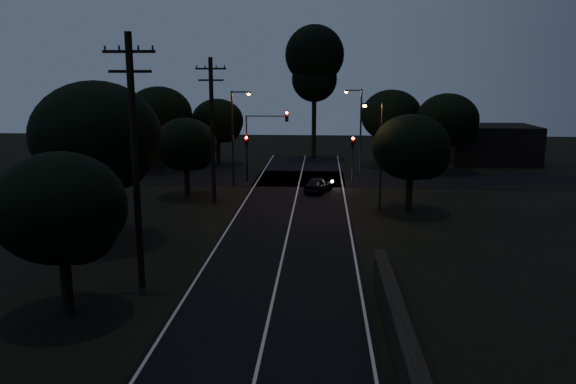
{
  "coord_description": "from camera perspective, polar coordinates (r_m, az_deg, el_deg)",
  "views": [
    {
      "loc": [
        2.0,
        -8.28,
        9.25
      ],
      "look_at": [
        0.0,
        24.0,
        2.5
      ],
      "focal_mm": 35.0,
      "sensor_mm": 36.0,
      "label": 1
    }
  ],
  "objects": [
    {
      "name": "road_surface",
      "position": [
        40.52,
        0.62,
        -1.39
      ],
      "size": [
        60.0,
        70.0,
        0.03
      ],
      "color": "black",
      "rests_on": "ground"
    },
    {
      "name": "utility_pole_mid",
      "position": [
        24.87,
        -15.29,
        3.26
      ],
      "size": [
        2.2,
        0.3,
        11.0
      ],
      "color": "black",
      "rests_on": "ground"
    },
    {
      "name": "utility_pole_far",
      "position": [
        41.24,
        -7.7,
        6.44
      ],
      "size": [
        2.2,
        0.3,
        10.5
      ],
      "color": "black",
      "rests_on": "ground"
    },
    {
      "name": "tree_left_b",
      "position": [
        23.01,
        -21.84,
        -1.82
      ],
      "size": [
        5.06,
        5.06,
        6.44
      ],
      "color": "black",
      "rests_on": "ground"
    },
    {
      "name": "tree_left_c",
      "position": [
        32.72,
        -18.54,
        5.15
      ],
      "size": [
        7.11,
        7.11,
        8.99
      ],
      "color": "black",
      "rests_on": "ground"
    },
    {
      "name": "tree_left_d",
      "position": [
        43.76,
        -10.17,
        4.63
      ],
      "size": [
        4.79,
        4.79,
        6.08
      ],
      "color": "black",
      "rests_on": "ground"
    },
    {
      "name": "tree_far_nw",
      "position": [
        59.36,
        -7.01,
        7.06
      ],
      "size": [
        5.43,
        5.43,
        6.87
      ],
      "color": "black",
      "rests_on": "ground"
    },
    {
      "name": "tree_far_w",
      "position": [
        56.54,
        -12.77,
        7.52
      ],
      "size": [
        6.44,
        6.44,
        8.21
      ],
      "color": "black",
      "rests_on": "ground"
    },
    {
      "name": "tree_far_ne",
      "position": [
        58.75,
        10.69,
        7.5
      ],
      "size": [
        6.19,
        6.19,
        7.83
      ],
      "color": "black",
      "rests_on": "ground"
    },
    {
      "name": "tree_far_e",
      "position": [
        56.66,
        16.1,
        6.93
      ],
      "size": [
        5.97,
        5.97,
        7.57
      ],
      "color": "black",
      "rests_on": "ground"
    },
    {
      "name": "tree_right_a",
      "position": [
        38.98,
        12.68,
        4.27
      ],
      "size": [
        5.27,
        5.27,
        6.7
      ],
      "color": "black",
      "rests_on": "ground"
    },
    {
      "name": "tall_pine",
      "position": [
        63.31,
        2.71,
        12.99
      ],
      "size": [
        6.46,
        6.46,
        14.69
      ],
      "color": "black",
      "rests_on": "ground"
    },
    {
      "name": "building_left",
      "position": [
        64.56,
        -16.46,
        5.03
      ],
      "size": [
        10.0,
        8.0,
        4.4
      ],
      "primitive_type": "cube",
      "color": "black",
      "rests_on": "ground"
    },
    {
      "name": "building_right",
      "position": [
        64.28,
        19.85,
        4.61
      ],
      "size": [
        9.0,
        7.0,
        4.0
      ],
      "primitive_type": "cube",
      "color": "black",
      "rests_on": "ground"
    },
    {
      "name": "signal_left",
      "position": [
        49.14,
        -4.21,
        4.25
      ],
      "size": [
        0.28,
        0.35,
        4.1
      ],
      "color": "black",
      "rests_on": "ground"
    },
    {
      "name": "signal_right",
      "position": [
        48.76,
        6.59,
        4.15
      ],
      "size": [
        0.28,
        0.35,
        4.1
      ],
      "color": "black",
      "rests_on": "ground"
    },
    {
      "name": "signal_mast",
      "position": [
        48.77,
        -2.27,
        6.0
      ],
      "size": [
        3.7,
        0.35,
        6.25
      ],
      "color": "black",
      "rests_on": "ground"
    },
    {
      "name": "streetlight_a",
      "position": [
        47.08,
        -5.43,
        6.11
      ],
      "size": [
        1.66,
        0.26,
        8.0
      ],
      "color": "black",
      "rests_on": "ground"
    },
    {
      "name": "streetlight_b",
      "position": [
        52.59,
        7.19,
        6.66
      ],
      "size": [
        1.66,
        0.26,
        8.0
      ],
      "color": "black",
      "rests_on": "ground"
    },
    {
      "name": "streetlight_c",
      "position": [
        38.78,
        9.21,
        4.38
      ],
      "size": [
        1.46,
        0.26,
        7.5
      ],
      "color": "black",
      "rests_on": "ground"
    },
    {
      "name": "car",
      "position": [
        45.13,
        3.11,
        0.74
      ],
      "size": [
        2.6,
        3.92,
        1.24
      ],
      "primitive_type": "imported",
      "rotation": [
        0.0,
        0.0,
        2.8
      ],
      "color": "black",
      "rests_on": "ground"
    }
  ]
}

